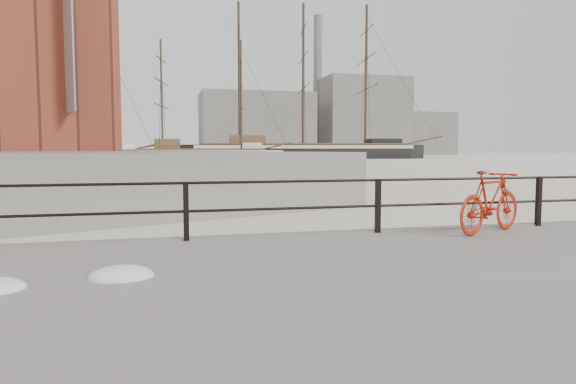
{
  "coord_description": "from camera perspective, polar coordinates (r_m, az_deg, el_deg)",
  "views": [
    {
      "loc": [
        -7.41,
        -8.92,
        1.9
      ],
      "look_at": [
        -4.81,
        1.5,
        1.0
      ],
      "focal_mm": 32.0,
      "sensor_mm": 36.0,
      "label": 1
    }
  ],
  "objects": [
    {
      "name": "bicycle",
      "position": [
        10.16,
        21.57,
        -1.02
      ],
      "size": [
        1.88,
        1.05,
        1.16
      ],
      "primitive_type": "imported",
      "rotation": [
        0.0,
        0.0,
        0.42
      ],
      "color": "#AD1F0B",
      "rests_on": "promenade"
    },
    {
      "name": "industrial_east",
      "position": [
        180.49,
        14.34,
        6.27
      ],
      "size": [
        20.0,
        16.0,
        14.0
      ],
      "primitive_type": "cube",
      "color": "gray",
      "rests_on": "ground"
    },
    {
      "name": "industrial_west",
      "position": [
        151.59,
        -3.59,
        7.48
      ],
      "size": [
        32.0,
        18.0,
        18.0
      ],
      "primitive_type": "cube",
      "color": "gray",
      "rests_on": "ground"
    },
    {
      "name": "barque_black",
      "position": [
        101.94,
        1.68,
        3.73
      ],
      "size": [
        57.2,
        26.24,
        31.52
      ],
      "primitive_type": null,
      "rotation": [
        0.0,
        0.0,
        -0.15
      ],
      "color": "black",
      "rests_on": "ground"
    },
    {
      "name": "schooner_mid",
      "position": [
        82.94,
        -9.49,
        3.42
      ],
      "size": [
        29.19,
        16.84,
        19.86
      ],
      "primitive_type": null,
      "rotation": [
        0.0,
        0.0,
        -0.2
      ],
      "color": "beige",
      "rests_on": "ground"
    },
    {
      "name": "ground",
      "position": [
        11.75,
        25.45,
        -4.98
      ],
      "size": [
        400.0,
        400.0,
        0.0
      ],
      "primitive_type": "plane",
      "color": "white",
      "rests_on": "ground"
    },
    {
      "name": "industrial_mid",
      "position": [
        166.4,
        8.15,
        8.24
      ],
      "size": [
        26.0,
        20.0,
        24.0
      ],
      "primitive_type": "cube",
      "color": "gray",
      "rests_on": "ground"
    },
    {
      "name": "guardrail",
      "position": [
        11.53,
        26.07,
        -0.93
      ],
      "size": [
        28.0,
        0.1,
        1.0
      ],
      "primitive_type": null,
      "color": "black",
      "rests_on": "promenade"
    },
    {
      "name": "schooner_left",
      "position": [
        82.8,
        -22.05,
        3.14
      ],
      "size": [
        23.8,
        14.79,
        17.01
      ],
      "primitive_type": null,
      "rotation": [
        0.0,
        0.0,
        0.23
      ],
      "color": "silver",
      "rests_on": "ground"
    },
    {
      "name": "smokestack",
      "position": [
        167.63,
        3.32,
        11.68
      ],
      "size": [
        2.8,
        2.8,
        44.0
      ],
      "primitive_type": "cylinder",
      "color": "gray",
      "rests_on": "ground"
    }
  ]
}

